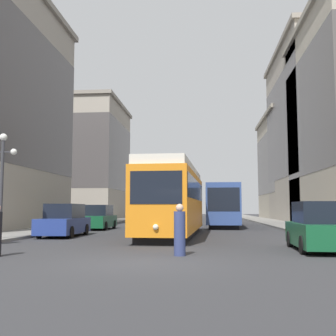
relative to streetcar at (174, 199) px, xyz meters
The scene contains 12 objects.
ground_plane 11.50m from the streetcar, 90.37° to the right, with size 200.00×200.00×0.00m, color #303033.
sidewalk_left 30.18m from the streetcar, 107.63° to the left, with size 3.36×120.00×0.15m, color gray.
sidewalk_right 30.14m from the streetcar, 72.64° to the left, with size 3.36×120.00×0.15m, color gray.
streetcar is the anchor object (origin of this frame).
transit_bus 13.06m from the streetcar, 75.09° to the left, with size 3.05×12.37×3.45m.
parked_car_left_near 6.29m from the streetcar, behind, with size 1.97×4.86×1.82m.
parked_car_left_mid 9.39m from the streetcar, 131.23° to the left, with size 1.89×4.54×1.82m.
parked_car_right_far 9.57m from the streetcar, 50.86° to the right, with size 2.03×4.44×1.82m.
pedestrian_crossing_near 9.53m from the streetcar, 84.51° to the right, with size 0.39×0.39×1.72m.
lamp_post_left_near 9.18m from the streetcar, 152.31° to the right, with size 1.41×0.36×5.07m.
building_left_corner 41.64m from the streetcar, 115.48° to the left, with size 14.34×15.95×17.42m.
building_right_far 41.47m from the streetcar, 65.02° to the left, with size 14.00×16.33×15.00m.
Camera 1 is at (1.80, -11.81, 1.58)m, focal length 43.59 mm.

